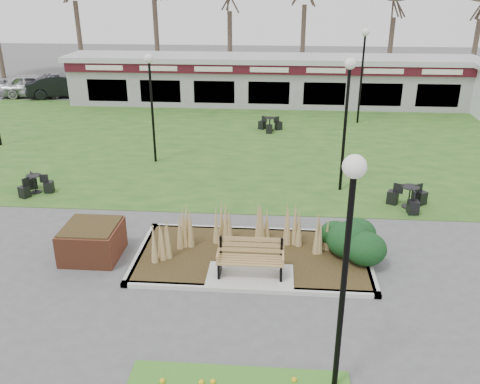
# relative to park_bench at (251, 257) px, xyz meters

# --- Properties ---
(ground) EXTENTS (100.00, 100.00, 0.00)m
(ground) POSITION_rel_park_bench_xyz_m (0.00, -0.25, -0.59)
(ground) COLOR #515154
(ground) RESTS_ON ground
(lawn) EXTENTS (34.00, 16.00, 0.02)m
(lawn) POSITION_rel_park_bench_xyz_m (0.00, 11.75, -0.58)
(lawn) COLOR #23561B
(lawn) RESTS_ON ground
(planting_bed) EXTENTS (6.75, 3.40, 1.27)m
(planting_bed) POSITION_rel_park_bench_xyz_m (1.27, 1.10, -0.22)
(planting_bed) COLOR #2D2312
(planting_bed) RESTS_ON ground
(park_bench) EXTENTS (1.70, 0.66, 0.93)m
(park_bench) POSITION_rel_park_bench_xyz_m (0.00, 0.00, 0.00)
(park_bench) COLOR olive
(park_bench) RESTS_ON ground
(brick_planter) EXTENTS (1.50, 1.50, 0.95)m
(brick_planter) POSITION_rel_park_bench_xyz_m (-4.40, 0.75, -0.11)
(brick_planter) COLOR brown
(brick_planter) RESTS_ON ground
(food_pavilion) EXTENTS (24.60, 3.40, 2.90)m
(food_pavilion) POSITION_rel_park_bench_xyz_m (0.00, 19.71, 0.89)
(food_pavilion) COLOR gray
(food_pavilion) RESTS_ON ground
(lamp_post_near_left) EXTENTS (0.38, 0.38, 4.63)m
(lamp_post_near_left) POSITION_rel_park_bench_xyz_m (1.79, -3.75, 2.79)
(lamp_post_near_left) COLOR black
(lamp_post_near_left) RESTS_ON ground
(lamp_post_mid_left) EXTENTS (0.37, 0.37, 4.44)m
(lamp_post_mid_left) POSITION_rel_park_bench_xyz_m (-4.51, 8.67, 2.65)
(lamp_post_mid_left) COLOR black
(lamp_post_mid_left) RESTS_ON ground
(lamp_post_mid_right) EXTENTS (0.39, 0.39, 4.72)m
(lamp_post_mid_right) POSITION_rel_park_bench_xyz_m (2.92, 6.12, 2.85)
(lamp_post_mid_right) COLOR black
(lamp_post_mid_right) RESTS_ON ground
(lamp_post_far_right) EXTENTS (0.40, 0.40, 4.86)m
(lamp_post_far_right) POSITION_rel_park_bench_xyz_m (4.82, 15.66, 2.95)
(lamp_post_far_right) COLOR black
(lamp_post_far_right) RESTS_ON ground
(bistro_set_a) EXTENTS (1.16, 1.24, 0.67)m
(bistro_set_a) POSITION_rel_park_bench_xyz_m (-8.02, 5.00, -0.35)
(bistro_set_a) COLOR black
(bistro_set_a) RESTS_ON ground
(bistro_set_b) EXTENTS (1.25, 1.12, 0.66)m
(bistro_set_b) POSITION_rel_park_bench_xyz_m (0.19, 13.77, -0.35)
(bistro_set_b) COLOR black
(bistro_set_b) RESTS_ON ground
(bistro_set_c) EXTENTS (1.39, 1.23, 0.74)m
(bistro_set_c) POSITION_rel_park_bench_xyz_m (5.04, 4.75, -0.32)
(bistro_set_c) COLOR black
(bistro_set_c) RESTS_ON ground
(car_silver) EXTENTS (4.67, 2.56, 1.50)m
(car_silver) POSITION_rel_park_bench_xyz_m (-15.29, 20.75, 0.16)
(car_silver) COLOR #AFB0B4
(car_silver) RESTS_ON ground
(car_black) EXTENTS (4.72, 2.98, 1.47)m
(car_black) POSITION_rel_park_bench_xyz_m (-13.40, 20.75, 0.15)
(car_black) COLOR black
(car_black) RESTS_ON ground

